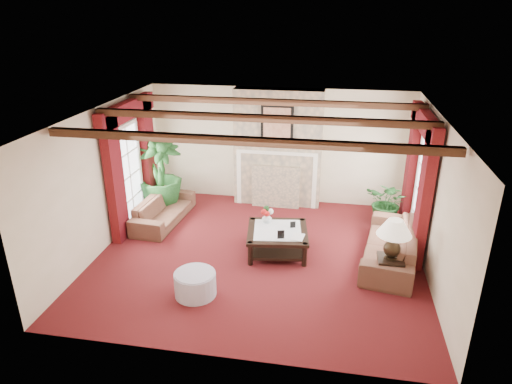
% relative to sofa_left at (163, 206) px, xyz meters
% --- Properties ---
extents(floor, '(6.00, 6.00, 0.00)m').
position_rel_sofa_left_xyz_m(floor, '(2.30, -1.09, -0.37)').
color(floor, '#490D15').
rests_on(floor, ground).
extents(ceiling, '(6.00, 6.00, 0.00)m').
position_rel_sofa_left_xyz_m(ceiling, '(2.30, -1.09, 2.33)').
color(ceiling, white).
rests_on(ceiling, floor).
extents(back_wall, '(6.00, 0.02, 2.70)m').
position_rel_sofa_left_xyz_m(back_wall, '(2.30, 1.66, 0.98)').
color(back_wall, beige).
rests_on(back_wall, ground).
extents(left_wall, '(0.02, 5.50, 2.70)m').
position_rel_sofa_left_xyz_m(left_wall, '(-0.70, -1.09, 0.98)').
color(left_wall, beige).
rests_on(left_wall, ground).
extents(right_wall, '(0.02, 5.50, 2.70)m').
position_rel_sofa_left_xyz_m(right_wall, '(5.30, -1.09, 0.98)').
color(right_wall, beige).
rests_on(right_wall, ground).
extents(ceiling_beams, '(6.00, 3.00, 0.12)m').
position_rel_sofa_left_xyz_m(ceiling_beams, '(2.30, -1.09, 2.27)').
color(ceiling_beams, '#331C10').
rests_on(ceiling_beams, ceiling).
extents(fireplace, '(2.00, 0.52, 2.70)m').
position_rel_sofa_left_xyz_m(fireplace, '(2.30, 1.46, 2.33)').
color(fireplace, tan).
rests_on(fireplace, ground).
extents(french_door_left, '(0.10, 1.10, 2.16)m').
position_rel_sofa_left_xyz_m(french_door_left, '(-0.67, -0.09, 1.76)').
color(french_door_left, white).
rests_on(french_door_left, ground).
extents(french_door_right, '(0.10, 1.10, 2.16)m').
position_rel_sofa_left_xyz_m(french_door_right, '(5.27, -0.09, 1.76)').
color(french_door_right, white).
rests_on(french_door_right, ground).
extents(curtains_left, '(0.20, 2.40, 2.55)m').
position_rel_sofa_left_xyz_m(curtains_left, '(-0.56, -0.09, 2.18)').
color(curtains_left, '#450912').
rests_on(curtains_left, ground).
extents(curtains_right, '(0.20, 2.40, 2.55)m').
position_rel_sofa_left_xyz_m(curtains_right, '(5.16, -0.09, 2.18)').
color(curtains_right, '#450912').
rests_on(curtains_right, ground).
extents(sofa_left, '(1.98, 0.84, 0.74)m').
position_rel_sofa_left_xyz_m(sofa_left, '(0.00, 0.00, 0.00)').
color(sofa_left, '#320D17').
rests_on(sofa_left, ground).
extents(sofa_right, '(2.47, 1.38, 0.88)m').
position_rel_sofa_left_xyz_m(sofa_right, '(4.71, -0.84, 0.07)').
color(sofa_right, '#320D17').
rests_on(sofa_right, ground).
extents(potted_palm, '(2.64, 2.67, 0.97)m').
position_rel_sofa_left_xyz_m(potted_palm, '(-0.27, 0.63, 0.11)').
color(potted_palm, black).
rests_on(potted_palm, ground).
extents(small_plant, '(1.74, 1.75, 0.76)m').
position_rel_sofa_left_xyz_m(small_plant, '(4.78, 0.74, 0.01)').
color(small_plant, black).
rests_on(small_plant, ground).
extents(coffee_table, '(1.27, 1.27, 0.46)m').
position_rel_sofa_left_xyz_m(coffee_table, '(2.61, -0.90, -0.14)').
color(coffee_table, black).
rests_on(coffee_table, ground).
extents(side_table, '(0.49, 0.49, 0.50)m').
position_rel_sofa_left_xyz_m(side_table, '(4.62, -1.64, -0.12)').
color(side_table, black).
rests_on(side_table, ground).
extents(ottoman, '(0.68, 0.68, 0.40)m').
position_rel_sofa_left_xyz_m(ottoman, '(1.48, -2.51, -0.17)').
color(ottoman, '#B3A9C0').
rests_on(ottoman, ground).
extents(table_lamp, '(0.57, 0.57, 0.72)m').
position_rel_sofa_left_xyz_m(table_lamp, '(4.62, -1.64, 0.49)').
color(table_lamp, black).
rests_on(table_lamp, side_table).
extents(flower_vase, '(0.30, 0.30, 0.19)m').
position_rel_sofa_left_xyz_m(flower_vase, '(2.37, -0.60, 0.18)').
color(flower_vase, silver).
rests_on(flower_vase, coffee_table).
extents(book, '(0.23, 0.08, 0.30)m').
position_rel_sofa_left_xyz_m(book, '(2.91, -1.12, 0.24)').
color(book, black).
rests_on(book, coffee_table).
extents(photo_frame_a, '(0.13, 0.06, 0.17)m').
position_rel_sofa_left_xyz_m(photo_frame_a, '(2.72, -1.22, 0.17)').
color(photo_frame_a, black).
rests_on(photo_frame_a, coffee_table).
extents(photo_frame_b, '(0.10, 0.05, 0.13)m').
position_rel_sofa_left_xyz_m(photo_frame_b, '(2.89, -0.75, 0.15)').
color(photo_frame_b, black).
rests_on(photo_frame_b, coffee_table).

